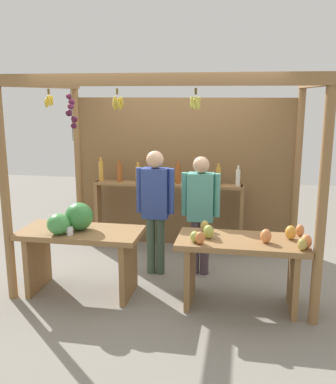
% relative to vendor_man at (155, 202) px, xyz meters
% --- Properties ---
extents(ground_plane, '(12.00, 12.00, 0.00)m').
position_rel_vendor_man_xyz_m(ground_plane, '(0.18, 0.10, -0.95)').
color(ground_plane, gray).
rests_on(ground_plane, ground).
extents(market_stall, '(3.39, 2.22, 2.45)m').
position_rel_vendor_man_xyz_m(market_stall, '(0.18, 0.60, 0.48)').
color(market_stall, olive).
rests_on(market_stall, ground).
extents(fruit_counter_left, '(1.37, 0.65, 1.07)m').
position_rel_vendor_man_xyz_m(fruit_counter_left, '(-0.74, -0.71, -0.29)').
color(fruit_counter_left, olive).
rests_on(fruit_counter_left, ground).
extents(fruit_counter_right, '(1.39, 0.64, 0.90)m').
position_rel_vendor_man_xyz_m(fruit_counter_right, '(1.10, -0.70, -0.37)').
color(fruit_counter_right, olive).
rests_on(fruit_counter_right, ground).
extents(bottle_shelf_unit, '(2.17, 0.22, 1.35)m').
position_rel_vendor_man_xyz_m(bottle_shelf_unit, '(-0.02, 0.89, -0.13)').
color(bottle_shelf_unit, olive).
rests_on(bottle_shelf_unit, ground).
extents(vendor_man, '(0.48, 0.21, 1.58)m').
position_rel_vendor_man_xyz_m(vendor_man, '(0.00, 0.00, 0.00)').
color(vendor_man, '#3E5443').
rests_on(vendor_man, ground).
extents(vendor_woman, '(0.48, 0.21, 1.51)m').
position_rel_vendor_man_xyz_m(vendor_woman, '(0.56, 0.08, -0.05)').
color(vendor_woman, '#4C3B46').
rests_on(vendor_woman, ground).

